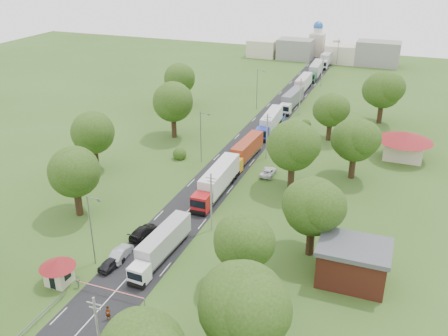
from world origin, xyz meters
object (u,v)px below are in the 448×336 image
at_px(truck_0, 161,245).
at_px(car_lane_mid, 121,253).
at_px(guard_booth, 58,268).
at_px(pedestrian_near, 108,313).
at_px(info_sign, 284,121).
at_px(boom_barrier, 100,288).
at_px(car_lane_front, 111,263).

relative_size(truck_0, car_lane_mid, 2.94).
xyz_separation_m(guard_booth, pedestrian_near, (9.16, -3.50, -1.29)).
distance_m(guard_booth, info_sign, 61.27).
bearing_deg(boom_barrier, info_sign, 83.76).
bearing_deg(guard_booth, pedestrian_near, -20.90).
xyz_separation_m(car_lane_mid, pedestrian_near, (4.96, -10.69, 0.11)).
bearing_deg(info_sign, pedestrian_near, -92.92).
bearing_deg(boom_barrier, truck_0, 69.81).
bearing_deg(info_sign, car_lane_front, -98.47).
relative_size(boom_barrier, truck_0, 0.68).
xyz_separation_m(guard_booth, info_sign, (12.40, 60.00, 0.84)).
bearing_deg(car_lane_mid, truck_0, -163.74).
bearing_deg(info_sign, truck_0, -93.59).
xyz_separation_m(boom_barrier, car_lane_front, (-1.64, 4.96, -0.20)).
relative_size(guard_booth, car_lane_front, 1.09).
height_order(info_sign, truck_0, info_sign).
xyz_separation_m(truck_0, pedestrian_near, (-0.04, -12.65, -1.11)).
relative_size(truck_0, pedestrian_near, 7.75).
distance_m(info_sign, pedestrian_near, 63.62).
relative_size(boom_barrier, info_sign, 2.25).
xyz_separation_m(car_lane_front, car_lane_mid, (0.00, 2.23, 0.07)).
height_order(boom_barrier, info_sign, info_sign).
distance_m(guard_booth, pedestrian_near, 9.89).
relative_size(boom_barrier, car_lane_mid, 2.01).
relative_size(guard_booth, info_sign, 1.07).
bearing_deg(car_lane_front, guard_booth, 57.22).
bearing_deg(boom_barrier, guard_booth, -179.99).
relative_size(info_sign, car_lane_front, 1.01).
height_order(boom_barrier, car_lane_mid, car_lane_mid).
distance_m(boom_barrier, info_sign, 60.39).
distance_m(car_lane_front, pedestrian_near, 9.81).
relative_size(boom_barrier, car_lane_front, 2.28).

